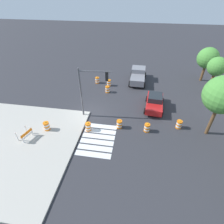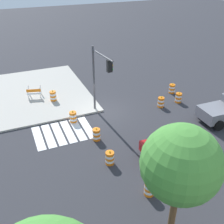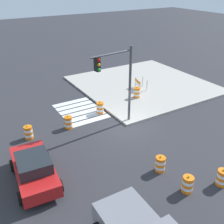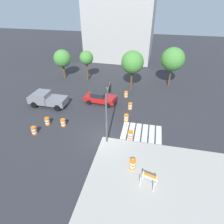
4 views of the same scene
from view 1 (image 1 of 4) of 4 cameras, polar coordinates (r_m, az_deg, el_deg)
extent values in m
plane|color=#2D2D33|center=(20.03, -7.25, -0.26)|extent=(120.00, 120.00, 0.00)
cube|color=#ADA89E|center=(18.64, -30.68, -9.32)|extent=(12.00, 12.00, 0.15)
cube|color=silver|center=(18.05, -3.44, -4.79)|extent=(0.60, 3.20, 0.02)
cube|color=silver|center=(17.51, -3.94, -6.39)|extent=(0.60, 3.20, 0.02)
cube|color=silver|center=(16.99, -4.48, -8.09)|extent=(0.60, 3.20, 0.02)
cube|color=silver|center=(16.48, -5.05, -9.90)|extent=(0.60, 3.20, 0.02)
cube|color=silver|center=(16.00, -5.67, -11.83)|extent=(0.60, 3.20, 0.02)
cube|color=silver|center=(15.53, -6.33, -13.86)|extent=(0.60, 3.20, 0.02)
cube|color=red|center=(20.90, 13.92, 2.89)|extent=(4.45, 2.21, 0.70)
cube|color=#1E2328|center=(20.77, 14.21, 4.74)|extent=(2.03, 1.76, 0.60)
cylinder|color=black|center=(20.04, 16.27, -0.43)|extent=(0.68, 0.30, 0.66)
cylinder|color=black|center=(19.97, 10.89, 0.36)|extent=(0.68, 0.30, 0.66)
cylinder|color=black|center=(22.29, 16.38, 3.65)|extent=(0.68, 0.30, 0.66)
cylinder|color=black|center=(22.22, 11.53, 4.37)|extent=(0.68, 0.30, 0.66)
cube|color=slate|center=(25.41, 8.44, 10.45)|extent=(2.54, 2.05, 0.90)
cube|color=slate|center=(27.19, 8.76, 12.93)|extent=(1.94, 2.04, 1.50)
cube|color=slate|center=(28.32, 8.83, 13.26)|extent=(1.44, 1.93, 0.90)
cylinder|color=black|center=(28.26, 6.60, 12.39)|extent=(0.85, 0.32, 0.84)
cylinder|color=black|center=(28.23, 10.81, 11.96)|extent=(0.85, 0.32, 0.84)
cylinder|color=black|center=(25.20, 5.94, 9.28)|extent=(0.85, 0.32, 0.84)
cylinder|color=black|center=(25.17, 10.62, 8.79)|extent=(0.85, 0.32, 0.84)
cylinder|color=orange|center=(17.79, 11.41, -6.00)|extent=(0.56, 0.56, 0.18)
cylinder|color=white|center=(17.67, 11.48, -5.57)|extent=(0.56, 0.56, 0.18)
cylinder|color=orange|center=(17.55, 11.55, -5.14)|extent=(0.56, 0.56, 0.18)
cylinder|color=white|center=(17.44, 11.62, -4.70)|extent=(0.56, 0.56, 0.18)
cylinder|color=orange|center=(17.32, 11.69, -4.25)|extent=(0.56, 0.56, 0.18)
sphere|color=yellow|center=(17.23, 11.75, -3.87)|extent=(0.12, 0.12, 0.12)
cylinder|color=orange|center=(25.48, -1.00, 8.97)|extent=(0.56, 0.56, 0.18)
cylinder|color=white|center=(25.40, -1.00, 9.33)|extent=(0.56, 0.56, 0.18)
cylinder|color=orange|center=(25.31, -1.01, 9.69)|extent=(0.56, 0.56, 0.18)
cylinder|color=white|center=(25.23, -1.01, 10.05)|extent=(0.56, 0.56, 0.18)
cylinder|color=orange|center=(25.15, -1.02, 10.42)|extent=(0.56, 0.56, 0.18)
sphere|color=yellow|center=(25.09, -1.02, 10.73)|extent=(0.12, 0.12, 0.12)
cylinder|color=orange|center=(17.87, 2.42, -4.92)|extent=(0.56, 0.56, 0.18)
cylinder|color=white|center=(17.75, 2.44, -4.49)|extent=(0.56, 0.56, 0.18)
cylinder|color=orange|center=(17.63, 2.45, -4.05)|extent=(0.56, 0.56, 0.18)
cylinder|color=white|center=(17.51, 2.47, -3.60)|extent=(0.56, 0.56, 0.18)
cylinder|color=orange|center=(17.40, 2.48, -3.15)|extent=(0.56, 0.56, 0.18)
sphere|color=yellow|center=(17.30, 2.50, -2.77)|extent=(0.12, 0.12, 0.12)
cylinder|color=orange|center=(17.72, -7.81, -5.73)|extent=(0.56, 0.56, 0.18)
cylinder|color=white|center=(17.60, -7.86, -5.30)|extent=(0.56, 0.56, 0.18)
cylinder|color=orange|center=(17.48, -7.91, -4.86)|extent=(0.56, 0.56, 0.18)
cylinder|color=white|center=(17.36, -7.96, -4.42)|extent=(0.56, 0.56, 0.18)
cylinder|color=orange|center=(17.24, -8.01, -3.97)|extent=(0.56, 0.56, 0.18)
sphere|color=yellow|center=(17.15, -8.05, -3.59)|extent=(0.12, 0.12, 0.12)
cylinder|color=orange|center=(19.10, 21.17, -4.68)|extent=(0.56, 0.56, 0.18)
cylinder|color=white|center=(18.99, 21.29, -4.27)|extent=(0.56, 0.56, 0.18)
cylinder|color=orange|center=(18.88, 21.40, -3.86)|extent=(0.56, 0.56, 0.18)
cylinder|color=white|center=(18.77, 21.52, -3.44)|extent=(0.56, 0.56, 0.18)
cylinder|color=orange|center=(18.66, 21.65, -3.02)|extent=(0.56, 0.56, 0.18)
sphere|color=yellow|center=(18.57, 21.75, -2.66)|extent=(0.12, 0.12, 0.12)
cylinder|color=orange|center=(23.79, -1.51, 6.80)|extent=(0.56, 0.56, 0.18)
cylinder|color=white|center=(23.70, -1.51, 7.18)|extent=(0.56, 0.56, 0.18)
cylinder|color=orange|center=(23.61, -1.52, 7.56)|extent=(0.56, 0.56, 0.18)
cylinder|color=white|center=(23.53, -1.53, 7.94)|extent=(0.56, 0.56, 0.18)
cylinder|color=orange|center=(23.44, -1.53, 8.33)|extent=(0.56, 0.56, 0.18)
sphere|color=yellow|center=(23.37, -1.54, 8.65)|extent=(0.12, 0.12, 0.12)
cylinder|color=orange|center=(26.33, -4.89, 9.80)|extent=(0.56, 0.56, 0.18)
cylinder|color=white|center=(26.25, -4.91, 10.15)|extent=(0.56, 0.56, 0.18)
cylinder|color=orange|center=(26.17, -4.93, 10.50)|extent=(0.56, 0.56, 0.18)
cylinder|color=white|center=(26.09, -4.95, 10.86)|extent=(0.56, 0.56, 0.18)
cylinder|color=orange|center=(26.01, -4.97, 11.22)|extent=(0.56, 0.56, 0.18)
sphere|color=yellow|center=(25.95, -4.99, 11.51)|extent=(0.12, 0.12, 0.12)
cylinder|color=orange|center=(18.59, -20.70, -5.23)|extent=(0.56, 0.56, 0.18)
cylinder|color=white|center=(18.48, -20.82, -4.81)|extent=(0.56, 0.56, 0.18)
cylinder|color=orange|center=(18.37, -20.94, -4.39)|extent=(0.56, 0.56, 0.18)
cylinder|color=white|center=(18.25, -21.06, -3.96)|extent=(0.56, 0.56, 0.18)
cylinder|color=orange|center=(18.15, -21.18, -3.53)|extent=(0.56, 0.56, 0.18)
sphere|color=yellow|center=(18.05, -21.29, -3.17)|extent=(0.12, 0.12, 0.12)
cube|color=silver|center=(18.24, -25.24, -5.84)|extent=(0.09, 0.09, 1.00)
cube|color=silver|center=(18.71, -26.71, -5.16)|extent=(0.09, 0.09, 1.00)
cube|color=silver|center=(17.80, -27.68, -7.93)|extent=(0.09, 0.09, 1.00)
cube|color=silver|center=(18.28, -29.13, -7.17)|extent=(0.09, 0.09, 1.00)
cube|color=orange|center=(17.84, -26.61, -6.31)|extent=(1.26, 0.38, 0.28)
cube|color=white|center=(18.03, -26.36, -7.01)|extent=(1.26, 0.38, 0.20)
cylinder|color=#4C4C51|center=(18.13, -10.27, 6.13)|extent=(0.18, 0.18, 5.50)
cylinder|color=#4C4C51|center=(16.73, -5.69, 13.30)|extent=(0.46, 3.19, 0.12)
cube|color=black|center=(16.80, -1.73, 11.88)|extent=(0.39, 0.32, 0.90)
sphere|color=red|center=(16.85, -1.70, 13.08)|extent=(0.20, 0.20, 0.20)
sphere|color=#F2A514|center=(16.97, -1.68, 12.15)|extent=(0.20, 0.20, 0.20)
sphere|color=green|center=(17.10, -1.66, 11.23)|extent=(0.20, 0.20, 0.20)
cylinder|color=brown|center=(18.74, 30.23, -2.43)|extent=(0.31, 0.31, 3.28)
sphere|color=#478C38|center=(17.36, 33.03, 4.79)|extent=(3.32, 3.32, 3.32)
cylinder|color=brown|center=(29.88, 27.99, 11.43)|extent=(0.37, 0.37, 2.47)
sphere|color=#478C38|center=(29.14, 29.28, 15.40)|extent=(2.95, 2.95, 2.95)
cylinder|color=brown|center=(25.81, 29.92, 8.02)|extent=(0.32, 0.32, 3.19)
sphere|color=#478C38|center=(24.95, 31.60, 12.78)|extent=(2.28, 2.28, 2.28)
camera|label=2|loc=(16.05, 71.69, 11.35)|focal=43.10mm
camera|label=3|loc=(29.32, 20.74, 30.38)|focal=42.56mm
camera|label=4|loc=(22.90, -59.88, 24.38)|focal=30.43mm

